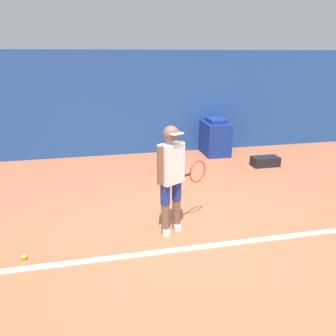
{
  "coord_description": "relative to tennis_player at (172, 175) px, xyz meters",
  "views": [
    {
      "loc": [
        -1.13,
        -3.86,
        2.48
      ],
      "look_at": [
        -0.18,
        0.53,
        0.91
      ],
      "focal_mm": 35.0,
      "sensor_mm": 36.0,
      "label": 1
    }
  ],
  "objects": [
    {
      "name": "ground_plane",
      "position": [
        0.17,
        -0.34,
        -0.87
      ],
      "size": [
        24.0,
        24.0,
        0.0
      ],
      "primitive_type": "plane",
      "color": "#B76642"
    },
    {
      "name": "back_wall",
      "position": [
        0.17,
        4.13,
        0.42
      ],
      "size": [
        24.0,
        0.1,
        2.59
      ],
      "color": "#234C99",
      "rests_on": "ground_plane"
    },
    {
      "name": "court_baseline",
      "position": [
        0.17,
        -0.55,
        -0.87
      ],
      "size": [
        21.6,
        0.1,
        0.01
      ],
      "color": "white",
      "rests_on": "ground_plane"
    },
    {
      "name": "tennis_player",
      "position": [
        0.0,
        0.0,
        0.0
      ],
      "size": [
        0.85,
        0.55,
        1.58
      ],
      "rotation": [
        0.0,
        0.0,
        0.52
      ],
      "color": "brown",
      "rests_on": "ground_plane"
    },
    {
      "name": "tennis_ball",
      "position": [
        -2.0,
        -0.32,
        -0.84
      ],
      "size": [
        0.07,
        0.07,
        0.07
      ],
      "color": "#D1E533",
      "rests_on": "ground_plane"
    },
    {
      "name": "covered_chair",
      "position": [
        1.98,
        3.62,
        -0.43
      ],
      "size": [
        0.61,
        0.83,
        0.94
      ],
      "color": "navy",
      "rests_on": "ground_plane"
    },
    {
      "name": "equipment_bag",
      "position": [
        2.8,
        2.44,
        -0.76
      ],
      "size": [
        0.63,
        0.33,
        0.22
      ],
      "color": "black",
      "rests_on": "ground_plane"
    }
  ]
}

